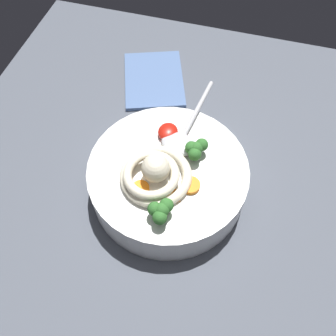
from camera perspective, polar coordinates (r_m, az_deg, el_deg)
table_slab at (r=65.26cm, az=2.95°, el=-5.07°), size 90.31×90.31×3.68cm
soup_bowl at (r=61.39cm, az=0.00°, el=-1.59°), size 25.62×25.62×6.49cm
noodle_pile at (r=56.41cm, az=-2.06°, el=-0.87°), size 12.21×11.97×4.91cm
soup_spoon at (r=61.22cm, az=2.23°, el=4.64°), size 17.51×6.56×1.60cm
chili_sauce_dollop at (r=61.91cm, az=-0.01°, el=5.55°), size 3.62×3.26×1.63cm
broccoli_floret_near_spoon at (r=58.48cm, az=4.42°, el=2.88°), size 4.06×3.49×3.21cm
broccoli_floret_beside_noodles at (r=52.80cm, az=-1.11°, el=-6.49°), size 4.13×3.55×3.26cm
carrot_slice_right at (r=56.73cm, az=-4.20°, el=-3.08°), size 2.67×2.67×0.46cm
carrot_slice_center at (r=55.93cm, az=0.98°, el=-4.28°), size 2.18×2.18×0.47cm
carrot_slice_extra_a at (r=56.78cm, az=3.43°, el=-2.65°), size 2.96×2.96×0.72cm
folded_napkin at (r=80.07cm, az=-2.16°, el=13.32°), size 19.10×16.69×0.80cm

